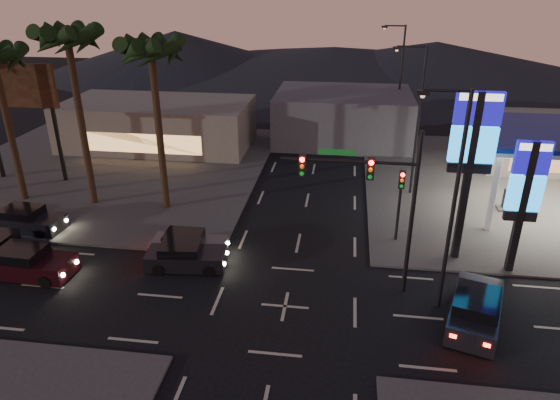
# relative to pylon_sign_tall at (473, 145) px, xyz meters

# --- Properties ---
(ground) EXTENTS (140.00, 140.00, 0.00)m
(ground) POSITION_rel_pylon_sign_tall_xyz_m (-8.50, -5.50, -6.39)
(ground) COLOR black
(ground) RESTS_ON ground
(corner_lot_ne) EXTENTS (24.00, 24.00, 0.12)m
(corner_lot_ne) POSITION_rel_pylon_sign_tall_xyz_m (7.50, 10.50, -6.33)
(corner_lot_ne) COLOR #47443F
(corner_lot_ne) RESTS_ON ground
(corner_lot_nw) EXTENTS (24.00, 24.00, 0.12)m
(corner_lot_nw) POSITION_rel_pylon_sign_tall_xyz_m (-24.50, 10.50, -6.33)
(corner_lot_nw) COLOR #47443F
(corner_lot_nw) RESTS_ON ground
(convenience_store) EXTENTS (10.00, 6.00, 4.00)m
(convenience_store) POSITION_rel_pylon_sign_tall_xyz_m (9.50, 15.50, -4.39)
(convenience_store) COLOR #726B5B
(convenience_store) RESTS_ON ground
(pylon_sign_tall) EXTENTS (2.20, 0.35, 9.00)m
(pylon_sign_tall) POSITION_rel_pylon_sign_tall_xyz_m (0.00, 0.00, 0.00)
(pylon_sign_tall) COLOR black
(pylon_sign_tall) RESTS_ON ground
(pylon_sign_short) EXTENTS (1.60, 0.35, 7.00)m
(pylon_sign_short) POSITION_rel_pylon_sign_tall_xyz_m (2.50, -1.00, -1.74)
(pylon_sign_short) COLOR black
(pylon_sign_short) RESTS_ON ground
(traffic_signal_mast) EXTENTS (6.10, 0.39, 8.00)m
(traffic_signal_mast) POSITION_rel_pylon_sign_tall_xyz_m (-4.74, -3.51, -1.17)
(traffic_signal_mast) COLOR black
(traffic_signal_mast) RESTS_ON ground
(pedestal_signal) EXTENTS (0.32, 0.39, 4.30)m
(pedestal_signal) POSITION_rel_pylon_sign_tall_xyz_m (-3.00, 1.48, -3.47)
(pedestal_signal) COLOR black
(pedestal_signal) RESTS_ON ground
(streetlight_near) EXTENTS (2.14, 0.25, 10.00)m
(streetlight_near) POSITION_rel_pylon_sign_tall_xyz_m (-1.71, -4.50, -0.68)
(streetlight_near) COLOR black
(streetlight_near) RESTS_ON ground
(streetlight_mid) EXTENTS (2.14, 0.25, 10.00)m
(streetlight_mid) POSITION_rel_pylon_sign_tall_xyz_m (-1.71, 8.50, -0.68)
(streetlight_mid) COLOR black
(streetlight_mid) RESTS_ON ground
(streetlight_far) EXTENTS (2.14, 0.25, 10.00)m
(streetlight_far) POSITION_rel_pylon_sign_tall_xyz_m (-1.71, 22.50, -0.68)
(streetlight_far) COLOR black
(streetlight_far) RESTS_ON ground
(palm_a) EXTENTS (4.41, 4.41, 10.86)m
(palm_a) POSITION_rel_pylon_sign_tall_xyz_m (-17.50, 4.00, 3.03)
(palm_a) COLOR black
(palm_a) RESTS_ON ground
(palm_b) EXTENTS (4.41, 4.41, 11.46)m
(palm_b) POSITION_rel_pylon_sign_tall_xyz_m (-22.50, 4.00, 3.58)
(palm_b) COLOR black
(palm_b) RESTS_ON ground
(billboard) EXTENTS (6.00, 0.30, 8.50)m
(billboard) POSITION_rel_pylon_sign_tall_xyz_m (-29.00, 7.50, -0.06)
(billboard) COLOR black
(billboard) RESTS_ON ground
(building_far_west) EXTENTS (16.00, 8.00, 4.00)m
(building_far_west) POSITION_rel_pylon_sign_tall_xyz_m (-22.50, 16.50, -4.39)
(building_far_west) COLOR #726B5B
(building_far_west) RESTS_ON ground
(building_far_mid) EXTENTS (12.00, 9.00, 4.40)m
(building_far_mid) POSITION_rel_pylon_sign_tall_xyz_m (-6.50, 20.50, -4.19)
(building_far_mid) COLOR #4C4C51
(building_far_mid) RESTS_ON ground
(hill_left) EXTENTS (40.00, 40.00, 6.00)m
(hill_left) POSITION_rel_pylon_sign_tall_xyz_m (-33.50, 54.50, -3.39)
(hill_left) COLOR black
(hill_left) RESTS_ON ground
(hill_right) EXTENTS (50.00, 50.00, 5.00)m
(hill_right) POSITION_rel_pylon_sign_tall_xyz_m (6.50, 54.50, -3.89)
(hill_right) COLOR black
(hill_right) RESTS_ON ground
(hill_center) EXTENTS (60.00, 60.00, 4.00)m
(hill_center) POSITION_rel_pylon_sign_tall_xyz_m (-8.50, 54.50, -4.39)
(hill_center) COLOR black
(hill_center) RESTS_ON ground
(car_lane_a_front) EXTENTS (4.30, 2.10, 1.36)m
(car_lane_a_front) POSITION_rel_pylon_sign_tall_xyz_m (-14.06, -2.82, -5.76)
(car_lane_a_front) COLOR black
(car_lane_a_front) RESTS_ON ground
(car_lane_a_mid) EXTENTS (4.73, 2.14, 1.52)m
(car_lane_a_mid) POSITION_rel_pylon_sign_tall_xyz_m (-21.73, -4.61, -5.69)
(car_lane_a_mid) COLOR black
(car_lane_a_mid) RESTS_ON ground
(car_lane_b_front) EXTENTS (4.15, 1.81, 1.34)m
(car_lane_b_front) POSITION_rel_pylon_sign_tall_xyz_m (-14.28, -1.60, -5.77)
(car_lane_b_front) COLOR #525355
(car_lane_b_front) RESTS_ON ground
(car_lane_b_mid) EXTENTS (4.53, 2.15, 1.44)m
(car_lane_b_mid) POSITION_rel_pylon_sign_tall_xyz_m (-24.65, -0.09, -5.73)
(car_lane_b_mid) COLOR black
(car_lane_b_mid) RESTS_ON ground
(suv_station) EXTENTS (3.27, 5.03, 1.56)m
(suv_station) POSITION_rel_pylon_sign_tall_xyz_m (-0.17, -5.57, -5.67)
(suv_station) COLOR black
(suv_station) RESTS_ON ground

